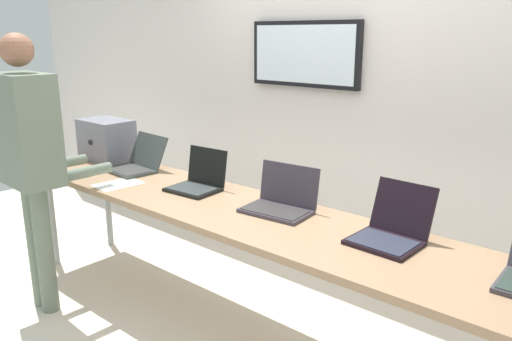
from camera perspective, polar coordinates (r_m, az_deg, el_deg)
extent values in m
cube|color=beige|center=(3.29, -2.09, -17.77)|extent=(8.00, 8.00, 0.04)
cube|color=silver|center=(3.71, 9.73, 6.28)|extent=(8.00, 0.06, 2.42)
cube|color=black|center=(3.80, 5.47, 12.92)|extent=(0.93, 0.05, 0.47)
cube|color=white|center=(3.79, 5.33, 12.92)|extent=(0.87, 0.02, 0.41)
cube|color=#987555|center=(2.94, -2.24, -4.58)|extent=(3.67, 0.70, 0.04)
cylinder|color=gray|center=(4.27, -21.98, -5.02)|extent=(0.05, 0.05, 0.76)
cylinder|color=gray|center=(4.50, -16.36, -3.49)|extent=(0.05, 0.05, 0.76)
cube|color=slate|center=(4.19, -16.47, 3.35)|extent=(0.42, 0.28, 0.32)
cube|color=black|center=(4.11, -18.18, 3.01)|extent=(0.04, 0.01, 0.03)
cube|color=#353C3A|center=(3.79, -14.18, 0.00)|extent=(0.39, 0.28, 0.02)
cube|color=#323331|center=(3.78, -14.35, 0.14)|extent=(0.36, 0.23, 0.00)
cube|color=#353C3A|center=(3.85, -12.04, 2.25)|extent=(0.38, 0.14, 0.23)
cube|color=white|center=(3.85, -12.00, 2.24)|extent=(0.35, 0.12, 0.20)
cube|color=black|center=(3.25, -7.12, -2.15)|extent=(0.33, 0.26, 0.02)
cube|color=#2C3131|center=(3.24, -7.27, -2.00)|extent=(0.30, 0.21, 0.00)
cube|color=black|center=(3.32, -5.52, 0.52)|extent=(0.31, 0.07, 0.24)
cube|color=#354878|center=(3.32, -5.49, 0.52)|extent=(0.29, 0.06, 0.21)
cube|color=#3B3440|center=(2.84, 2.26, -4.62)|extent=(0.40, 0.27, 0.02)
cube|color=#2E2C2B|center=(2.83, 2.13, -4.46)|extent=(0.37, 0.22, 0.00)
cube|color=#3B3440|center=(2.91, 3.75, -1.55)|extent=(0.38, 0.08, 0.23)
cube|color=black|center=(2.92, 3.79, -1.54)|extent=(0.35, 0.07, 0.20)
cube|color=black|center=(2.51, 14.21, -7.90)|extent=(0.32, 0.27, 0.02)
cube|color=#272B3A|center=(2.49, 14.08, -7.74)|extent=(0.29, 0.22, 0.00)
cube|color=black|center=(2.61, 16.25, -4.04)|extent=(0.31, 0.10, 0.25)
cube|color=silver|center=(2.61, 16.28, -4.05)|extent=(0.29, 0.09, 0.22)
cylinder|color=slate|center=(3.66, -23.52, -7.62)|extent=(0.12, 0.12, 0.86)
cylinder|color=slate|center=(3.56, -22.73, -8.21)|extent=(0.12, 0.12, 0.86)
cube|color=slate|center=(3.40, -24.48, 4.20)|extent=(0.45, 0.28, 0.68)
sphere|color=#925F47|center=(3.35, -25.38, 12.19)|extent=(0.20, 0.20, 0.20)
cylinder|color=slate|center=(3.72, -20.85, 0.81)|extent=(0.09, 0.32, 0.07)
cylinder|color=slate|center=(3.43, -18.44, -0.12)|extent=(0.09, 0.32, 0.07)
cube|color=white|center=(3.50, -15.28, -1.49)|extent=(0.24, 0.31, 0.00)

